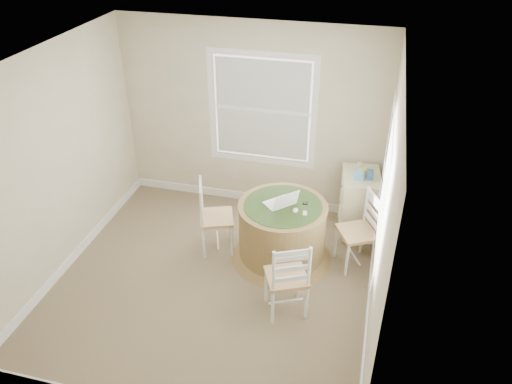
% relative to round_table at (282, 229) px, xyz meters
% --- Properties ---
extents(room, '(3.64, 3.64, 2.64)m').
position_rel_round_table_xyz_m(room, '(-0.52, -0.47, 0.88)').
color(room, '#817352').
rests_on(room, ground).
extents(round_table, '(1.25, 1.25, 0.77)m').
position_rel_round_table_xyz_m(round_table, '(0.00, 0.00, 0.00)').
color(round_table, olive).
rests_on(round_table, ground).
extents(chair_left, '(0.52, 0.53, 0.95)m').
position_rel_round_table_xyz_m(chair_left, '(-0.82, -0.03, 0.06)').
color(chair_left, white).
rests_on(chair_left, ground).
extents(chair_near, '(0.55, 0.54, 0.95)m').
position_rel_round_table_xyz_m(chair_near, '(0.23, -0.89, 0.06)').
color(chair_near, white).
rests_on(chair_near, ground).
extents(chair_right, '(0.55, 0.56, 0.95)m').
position_rel_round_table_xyz_m(chair_right, '(0.88, 0.09, 0.06)').
color(chair_right, white).
rests_on(chair_right, ground).
extents(laptop, '(0.44, 0.44, 0.23)m').
position_rel_round_table_xyz_m(laptop, '(-0.03, 0.01, 0.38)').
color(laptop, white).
rests_on(laptop, round_table).
extents(mouse, '(0.07, 0.10, 0.03)m').
position_rel_round_table_xyz_m(mouse, '(0.16, -0.07, 0.36)').
color(mouse, white).
rests_on(mouse, round_table).
extents(phone, '(0.06, 0.10, 0.02)m').
position_rel_round_table_xyz_m(phone, '(0.28, -0.10, 0.35)').
color(phone, '#B7BABF').
rests_on(phone, round_table).
extents(keys, '(0.07, 0.06, 0.02)m').
position_rel_round_table_xyz_m(keys, '(0.25, 0.10, 0.35)').
color(keys, black).
rests_on(keys, round_table).
extents(corner_chest, '(0.56, 0.69, 0.85)m').
position_rel_round_table_xyz_m(corner_chest, '(0.85, 0.80, 0.01)').
color(corner_chest, beige).
rests_on(corner_chest, ground).
extents(tissue_box, '(0.13, 0.13, 0.10)m').
position_rel_round_table_xyz_m(tissue_box, '(0.81, 0.69, 0.48)').
color(tissue_box, '#63AEE4').
rests_on(tissue_box, corner_chest).
extents(box_yellow, '(0.16, 0.12, 0.06)m').
position_rel_round_table_xyz_m(box_yellow, '(0.88, 0.86, 0.46)').
color(box_yellow, gold).
rests_on(box_yellow, corner_chest).
extents(box_blue, '(0.09, 0.09, 0.12)m').
position_rel_round_table_xyz_m(box_blue, '(0.96, 0.72, 0.49)').
color(box_blue, '#326196').
rests_on(box_blue, corner_chest).
extents(cup_cream, '(0.07, 0.07, 0.09)m').
position_rel_round_table_xyz_m(cup_cream, '(0.80, 0.97, 0.48)').
color(cup_cream, beige).
rests_on(cup_cream, corner_chest).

